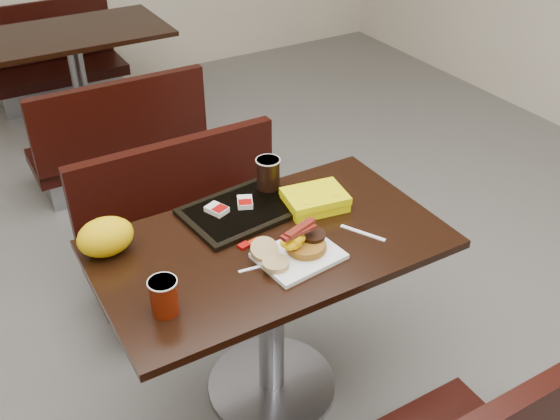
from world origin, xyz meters
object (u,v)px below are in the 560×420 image
hashbrown_sleeve_right (245,202)px  platter (299,256)px  paper_bag (105,237)px  coffee_cup_far (268,174)px  clamshell (315,200)px  tray (242,211)px  bench_far_n (55,56)px  bench_far_s (114,129)px  fork (250,269)px  table_near (271,320)px  pancake_stack (306,245)px  bench_near_n (196,230)px  knife (363,233)px  hashbrown_sleeve_left (217,209)px  coffee_cup_near (164,297)px  table_far (81,86)px

hashbrown_sleeve_right → platter: bearing=-62.9°
hashbrown_sleeve_right → paper_bag: 0.52m
coffee_cup_far → clamshell: bearing=-61.7°
tray → hashbrown_sleeve_right: hashbrown_sleeve_right is taller
coffee_cup_far → bench_far_n: bearing=92.9°
bench_far_s → fork: fork is taller
table_near → pancake_stack: size_ratio=8.67×
bench_near_n → tray: size_ratio=2.41×
table_near → coffee_cup_far: coffee_cup_far is taller
platter → knife: bearing=-5.4°
pancake_stack → coffee_cup_far: (0.08, 0.40, 0.05)m
platter → tray: (-0.04, 0.33, 0.00)m
paper_bag → tray: bearing=-1.7°
bench_far_n → platter: size_ratio=3.77×
hashbrown_sleeve_left → coffee_cup_far: bearing=-9.5°
bench_near_n → clamshell: 0.77m
tray → bench_far_n: bearing=83.1°
table_near → hashbrown_sleeve_right: 0.46m
pancake_stack → coffee_cup_far: size_ratio=1.14×
hashbrown_sleeve_left → tray: bearing=-38.8°
platter → hashbrown_sleeve_right: 0.35m
hashbrown_sleeve_right → tray: bearing=-116.5°
knife → hashbrown_sleeve_right: (-0.28, 0.35, 0.03)m
fork → bench_far_n: bearing=95.6°
bench_far_n → knife: (0.30, -3.43, 0.39)m
knife → coffee_cup_near: bearing=-116.3°
table_near → table_far: same height
knife → fork: bearing=-121.2°
hashbrown_sleeve_left → clamshell: (0.34, -0.13, 0.00)m
bench_near_n → bench_far_n: size_ratio=1.00×
knife → clamshell: clamshell is taller
bench_near_n → fork: fork is taller
table_near → paper_bag: 0.70m
table_near → bench_near_n: size_ratio=1.20×
hashbrown_sleeve_right → paper_bag: bearing=-155.4°
coffee_cup_near → fork: 0.32m
bench_near_n → clamshell: bearing=-67.4°
paper_bag → bench_far_n: bearing=80.7°
bench_far_n → bench_far_s: bearing=-90.0°
table_far → tray: (-0.00, -2.40, 0.38)m
fork → tray: 0.33m
clamshell → platter: bearing=-123.7°
fork → coffee_cup_far: 0.49m
tray → clamshell: clamshell is taller
pancake_stack → table_far: bearing=91.5°
knife → coffee_cup_far: coffee_cup_far is taller
table_near → tray: size_ratio=2.89×
bench_far_n → platter: platter is taller
hashbrown_sleeve_right → hashbrown_sleeve_left: bearing=-160.1°
paper_bag → hashbrown_sleeve_right: bearing=0.4°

